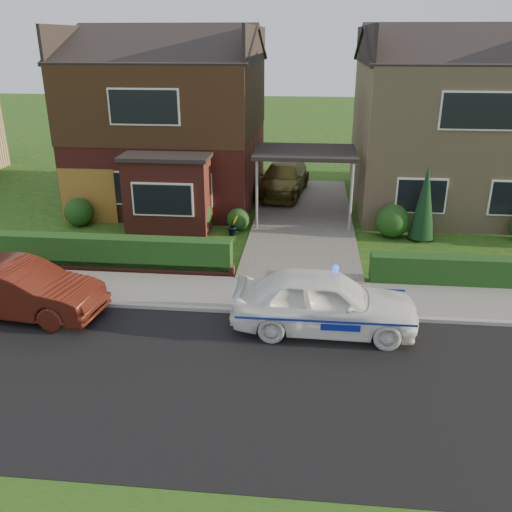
# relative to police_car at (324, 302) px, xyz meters

# --- Properties ---
(ground) EXTENTS (120.00, 120.00, 0.00)m
(ground) POSITION_rel_police_car_xyz_m (-0.66, -2.40, -0.76)
(ground) COLOR #1D4813
(ground) RESTS_ON ground
(road) EXTENTS (60.00, 6.00, 0.02)m
(road) POSITION_rel_police_car_xyz_m (-0.66, -2.40, -0.76)
(road) COLOR black
(road) RESTS_ON ground
(kerb) EXTENTS (60.00, 0.16, 0.12)m
(kerb) POSITION_rel_police_car_xyz_m (-0.66, 0.65, -0.70)
(kerb) COLOR #9E9993
(kerb) RESTS_ON ground
(sidewalk) EXTENTS (60.00, 2.00, 0.10)m
(sidewalk) POSITION_rel_police_car_xyz_m (-0.66, 1.70, -0.71)
(sidewalk) COLOR slate
(sidewalk) RESTS_ON ground
(driveway) EXTENTS (3.80, 12.00, 0.12)m
(driveway) POSITION_rel_police_car_xyz_m (-0.66, 8.60, -0.70)
(driveway) COLOR #666059
(driveway) RESTS_ON ground
(house_left) EXTENTS (7.50, 9.53, 7.25)m
(house_left) POSITION_rel_police_car_xyz_m (-6.45, 11.50, 3.05)
(house_left) COLOR maroon
(house_left) RESTS_ON ground
(house_right) EXTENTS (7.50, 8.06, 7.25)m
(house_right) POSITION_rel_police_car_xyz_m (5.14, 11.59, 2.90)
(house_right) COLOR tan
(house_right) RESTS_ON ground
(carport_link) EXTENTS (3.80, 3.00, 2.77)m
(carport_link) POSITION_rel_police_car_xyz_m (-0.66, 8.55, 1.89)
(carport_link) COLOR black
(carport_link) RESTS_ON ground
(garage_door) EXTENTS (2.20, 0.10, 2.10)m
(garage_door) POSITION_rel_police_car_xyz_m (-8.91, 7.56, 0.29)
(garage_door) COLOR #8E5C1F
(garage_door) RESTS_ON ground
(dwarf_wall) EXTENTS (7.70, 0.25, 0.36)m
(dwarf_wall) POSITION_rel_police_car_xyz_m (-6.46, 2.90, -0.58)
(dwarf_wall) COLOR maroon
(dwarf_wall) RESTS_ON ground
(hedge_left) EXTENTS (7.50, 0.55, 0.90)m
(hedge_left) POSITION_rel_police_car_xyz_m (-6.46, 3.05, -0.76)
(hedge_left) COLOR #133E17
(hedge_left) RESTS_ON ground
(hedge_right) EXTENTS (7.50, 0.55, 0.80)m
(hedge_right) POSITION_rel_police_car_xyz_m (5.14, 2.95, -0.76)
(hedge_right) COLOR #133E17
(hedge_right) RESTS_ON ground
(shrub_left_far) EXTENTS (1.08, 1.08, 1.08)m
(shrub_left_far) POSITION_rel_police_car_xyz_m (-9.16, 7.10, -0.22)
(shrub_left_far) COLOR #133E17
(shrub_left_far) RESTS_ON ground
(shrub_left_mid) EXTENTS (1.32, 1.32, 1.32)m
(shrub_left_mid) POSITION_rel_police_car_xyz_m (-4.66, 6.90, -0.10)
(shrub_left_mid) COLOR #133E17
(shrub_left_mid) RESTS_ON ground
(shrub_left_near) EXTENTS (0.84, 0.84, 0.84)m
(shrub_left_near) POSITION_rel_police_car_xyz_m (-3.06, 7.20, -0.34)
(shrub_left_near) COLOR #133E17
(shrub_left_near) RESTS_ON ground
(shrub_right_near) EXTENTS (1.20, 1.20, 1.20)m
(shrub_right_near) POSITION_rel_police_car_xyz_m (2.54, 7.00, -0.16)
(shrub_right_near) COLOR #133E17
(shrub_right_near) RESTS_ON ground
(conifer_a) EXTENTS (0.90, 0.90, 2.60)m
(conifer_a) POSITION_rel_police_car_xyz_m (3.54, 6.80, 0.54)
(conifer_a) COLOR black
(conifer_a) RESTS_ON ground
(police_car) EXTENTS (4.11, 4.51, 1.69)m
(police_car) POSITION_rel_police_car_xyz_m (0.00, 0.00, 0.00)
(police_car) COLOR white
(police_car) RESTS_ON ground
(driveway_car) EXTENTS (2.52, 4.92, 1.37)m
(driveway_car) POSITION_rel_police_car_xyz_m (-1.66, 12.10, 0.04)
(driveway_car) COLOR brown
(driveway_car) RESTS_ON driveway
(street_car) EXTENTS (1.97, 4.42, 1.41)m
(street_car) POSITION_rel_police_car_xyz_m (-7.73, 0.00, -0.06)
(street_car) COLOR #4E1A10
(street_car) RESTS_ON ground
(potted_plant_a) EXTENTS (0.51, 0.41, 0.85)m
(potted_plant_a) POSITION_rel_police_car_xyz_m (-9.66, 3.92, -0.34)
(potted_plant_a) COLOR gray
(potted_plant_a) RESTS_ON ground
(potted_plant_b) EXTENTS (0.52, 0.52, 0.74)m
(potted_plant_b) POSITION_rel_police_car_xyz_m (-3.16, 6.60, -0.39)
(potted_plant_b) COLOR gray
(potted_plant_b) RESTS_ON ground
(potted_plant_c) EXTENTS (0.54, 0.54, 0.72)m
(potted_plant_c) POSITION_rel_police_car_xyz_m (-7.04, 6.60, -0.40)
(potted_plant_c) COLOR gray
(potted_plant_c) RESTS_ON ground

